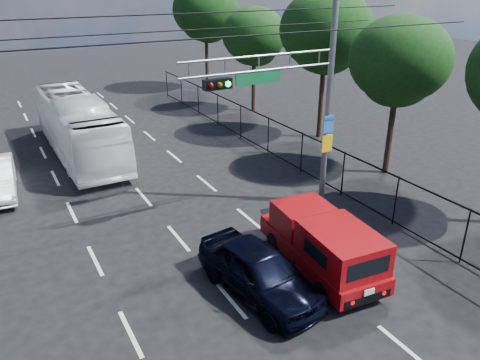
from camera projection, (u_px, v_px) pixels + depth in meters
lane_markings at (130, 181)px, 21.81m from camera, size 6.12×38.00×0.01m
signal_mast at (305, 80)px, 17.25m from camera, size 6.43×0.39×9.50m
utility_wires at (157, 28)px, 14.78m from camera, size 22.00×5.04×0.74m
fence_right at (288, 145)px, 23.31m from camera, size 0.06×34.03×2.00m
tree_right_b at (399, 67)px, 20.79m from camera, size 4.50×4.50×7.31m
tree_right_c at (326, 36)px, 25.60m from camera, size 5.10×5.10×8.29m
tree_right_d at (254, 40)px, 31.38m from camera, size 4.32×4.32×7.02m
tree_right_e at (206, 15)px, 37.45m from camera, size 5.28×5.28×8.58m
red_pickup at (322, 242)px, 14.80m from camera, size 2.28×5.26×1.91m
navy_hatchback at (259, 271)px, 13.77m from camera, size 2.43×4.74×1.54m
white_bus at (78, 126)px, 24.54m from camera, size 2.72×11.13×3.09m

